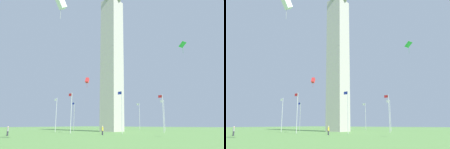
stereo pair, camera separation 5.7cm
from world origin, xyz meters
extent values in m
plane|color=#609347|center=(0.00, 0.00, 0.00)|extent=(260.00, 260.00, 0.00)
cube|color=#B7B2A8|center=(0.00, 0.00, 20.39)|extent=(5.10, 5.10, 40.78)
cylinder|color=silver|center=(15.78, 0.00, 4.67)|extent=(0.14, 0.14, 9.34)
cube|color=#1E2D99|center=(16.33, 0.00, 8.89)|extent=(1.00, 0.03, 0.64)
cylinder|color=silver|center=(11.16, 11.16, 4.67)|extent=(0.14, 0.14, 9.34)
cube|color=white|center=(11.71, 11.16, 8.89)|extent=(1.00, 0.03, 0.64)
cylinder|color=silver|center=(0.00, 15.78, 4.67)|extent=(0.14, 0.14, 9.34)
cube|color=red|center=(0.55, 15.78, 8.89)|extent=(1.00, 0.03, 0.64)
cylinder|color=silver|center=(-11.16, 11.16, 4.67)|extent=(0.14, 0.14, 9.34)
cube|color=#1E2D99|center=(-10.61, 11.16, 8.89)|extent=(1.00, 0.03, 0.64)
cylinder|color=silver|center=(-15.78, 0.00, 4.67)|extent=(0.14, 0.14, 9.34)
cube|color=red|center=(-15.23, 0.00, 8.89)|extent=(1.00, 0.03, 0.64)
cylinder|color=silver|center=(-11.16, -11.16, 4.67)|extent=(0.14, 0.14, 9.34)
cube|color=white|center=(-10.61, -11.16, 8.89)|extent=(1.00, 0.03, 0.64)
cylinder|color=silver|center=(0.00, -15.78, 4.67)|extent=(0.14, 0.14, 9.34)
cube|color=white|center=(0.55, -15.78, 8.89)|extent=(1.00, 0.03, 0.64)
cylinder|color=silver|center=(11.16, -11.16, 4.67)|extent=(0.14, 0.14, 9.34)
cube|color=white|center=(11.71, -11.16, 8.89)|extent=(1.00, 0.03, 0.64)
cylinder|color=#2D2D38|center=(0.78, 30.04, 0.40)|extent=(0.29, 0.29, 0.80)
cylinder|color=gray|center=(0.78, 30.04, 1.11)|extent=(0.32, 0.32, 0.61)
sphere|color=beige|center=(0.78, 30.04, 1.53)|extent=(0.24, 0.24, 0.24)
cylinder|color=#2D2D38|center=(-10.98, 17.58, 0.40)|extent=(0.29, 0.29, 0.80)
cylinder|color=yellow|center=(-10.98, 17.58, 1.13)|extent=(0.32, 0.32, 0.67)
sphere|color=beige|center=(-10.98, 17.58, 1.59)|extent=(0.24, 0.24, 0.24)
cube|color=white|center=(-19.13, 35.61, 16.41)|extent=(0.99, 1.43, 1.54)
cylinder|color=#A7A7A7|center=(-19.13, 35.61, 15.21)|extent=(0.04, 0.04, 1.80)
cube|color=red|center=(-2.80, 13.63, 12.35)|extent=(1.02, 1.30, 1.39)
cylinder|color=maroon|center=(-2.80, 13.63, 11.27)|extent=(0.04, 0.04, 1.62)
cube|color=green|center=(-24.48, 8.09, 18.19)|extent=(1.42, 1.63, 0.91)
cylinder|color=#208035|center=(-24.48, 8.09, 17.07)|extent=(0.04, 0.04, 1.68)
camera|label=1|loc=(-38.42, 50.86, 1.99)|focal=34.84mm
camera|label=2|loc=(-38.47, 50.83, 1.99)|focal=34.84mm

